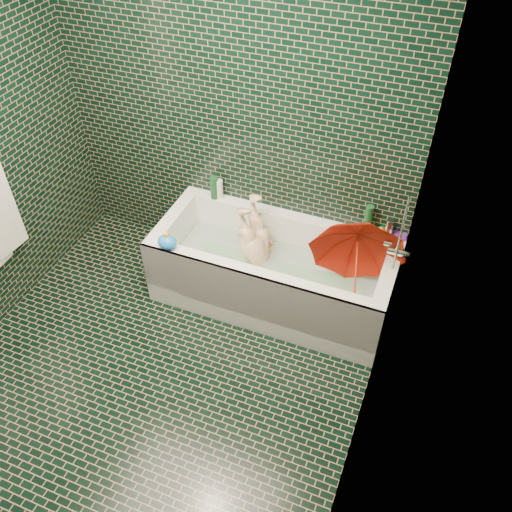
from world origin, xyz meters
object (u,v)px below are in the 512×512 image
at_px(bathtub, 272,278).
at_px(child, 259,258).
at_px(rubber_duck, 377,232).
at_px(bath_toy, 167,242).
at_px(umbrella, 356,265).

xyz_separation_m(bathtub, child, (-0.13, 0.07, 0.10)).
height_order(bathtub, rubber_duck, rubber_duck).
bearing_deg(bath_toy, bathtub, 12.92).
relative_size(bathtub, rubber_duck, 15.59).
height_order(bathtub, umbrella, umbrella).
bearing_deg(child, bathtub, 72.01).
xyz_separation_m(rubber_duck, bath_toy, (-1.29, -0.65, 0.02)).
xyz_separation_m(child, rubber_duck, (0.77, 0.27, 0.28)).
distance_m(rubber_duck, bath_toy, 1.45).
bearing_deg(umbrella, bathtub, 165.72).
bearing_deg(bathtub, rubber_duck, 27.79).
xyz_separation_m(bathtub, bath_toy, (-0.65, -0.32, 0.40)).
relative_size(bathtub, child, 1.79).
height_order(rubber_duck, bath_toy, bath_toy).
xyz_separation_m(umbrella, bath_toy, (-1.24, -0.26, 0.01)).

